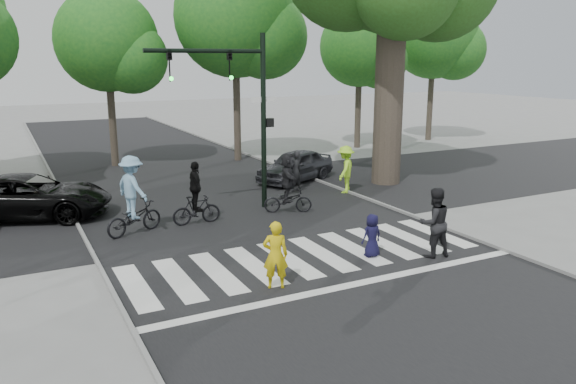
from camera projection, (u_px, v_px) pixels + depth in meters
name	position (u px, v px, depth m)	size (l,w,h in m)	color
ground	(325.00, 269.00, 14.12)	(120.00, 120.00, 0.00)	gray
road_stem	(247.00, 219.00, 18.45)	(10.00, 70.00, 0.01)	black
road_cross	(215.00, 200.00, 21.04)	(70.00, 10.00, 0.01)	black
curb_left	(86.00, 240.00, 16.19)	(0.10, 70.00, 0.10)	gray
curb_right	(373.00, 201.00, 20.69)	(0.10, 70.00, 0.10)	gray
crosswalk	(312.00, 260.00, 14.70)	(10.00, 3.85, 0.01)	silver
traffic_signal	(240.00, 97.00, 18.74)	(4.45, 0.29, 6.00)	black
bg_tree_2	(113.00, 45.00, 26.38)	(5.04, 4.80, 8.40)	brown
bg_tree_3	(243.00, 22.00, 27.65)	(6.30, 6.00, 10.20)	brown
bg_tree_4	(365.00, 50.00, 32.22)	(4.83, 4.60, 8.15)	brown
bg_tree_5	(439.00, 39.00, 35.24)	(5.67, 5.40, 9.30)	brown
pedestrian_woman	(275.00, 255.00, 12.76)	(0.58, 0.38, 1.60)	yellow
pedestrian_child	(372.00, 236.00, 14.87)	(0.57, 0.37, 1.17)	black
pedestrian_adult	(434.00, 223.00, 14.80)	(0.91, 0.71, 1.88)	black
cyclist_left	(133.00, 201.00, 16.71)	(1.99, 1.40, 2.39)	black
cyclist_mid	(196.00, 199.00, 17.76)	(1.56, 0.95, 2.03)	black
cyclist_right	(288.00, 186.00, 19.10)	(1.72, 1.59, 2.07)	black
car_suv	(29.00, 197.00, 18.48)	(2.41, 5.23, 1.45)	black
car_grey	(295.00, 166.00, 24.14)	(1.60, 3.97, 1.35)	#333339
bystander_hivis	(345.00, 169.00, 21.99)	(1.20, 0.69, 1.86)	#B4FF2D
bystander_dark	(295.00, 171.00, 22.22)	(0.59, 0.39, 1.62)	black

